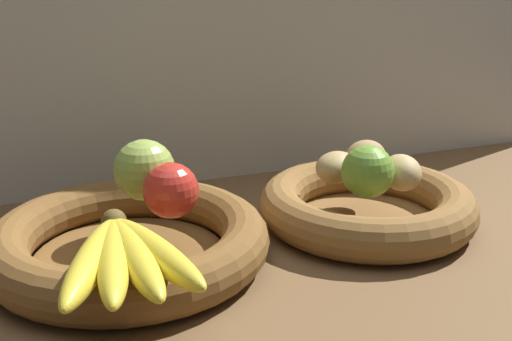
{
  "coord_description": "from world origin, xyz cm",
  "views": [
    {
      "loc": [
        -27.75,
        -66.88,
        34.8
      ],
      "look_at": [
        -1.05,
        3.0,
        9.72
      ],
      "focal_mm": 44.49,
      "sensor_mm": 36.0,
      "label": 1
    }
  ],
  "objects": [
    {
      "name": "apple_green_back",
      "position": [
        -13.94,
        8.52,
        9.6
      ],
      "size": [
        7.76,
        7.76,
        7.76
      ],
      "primitive_type": "sphere",
      "color": "#99B74C",
      "rests_on": "fruit_bowl_left"
    },
    {
      "name": "apple_red_right",
      "position": [
        -12.25,
        1.62,
        9.03
      ],
      "size": [
        6.62,
        6.62,
        6.62
      ],
      "primitive_type": "sphere",
      "color": "red",
      "rests_on": "fruit_bowl_left"
    },
    {
      "name": "fruit_bowl_left",
      "position": [
        -17.32,
        3.0,
        2.68
      ],
      "size": [
        33.72,
        33.72,
        5.72
      ],
      "color": "brown",
      "rests_on": "ground_plane"
    },
    {
      "name": "potato_oblong",
      "position": [
        11.74,
        5.7,
        7.83
      ],
      "size": [
        8.58,
        8.28,
        4.22
      ],
      "primitive_type": "ellipsoid",
      "rotation": [
        0.0,
        0.0,
        0.62
      ],
      "color": "tan",
      "rests_on": "fruit_bowl_right"
    },
    {
      "name": "potato_small",
      "position": [
        18.31,
        -0.1,
        8.07
      ],
      "size": [
        6.67,
        7.76,
        4.69
      ],
      "primitive_type": "ellipsoid",
      "rotation": [
        0.0,
        0.0,
        4.44
      ],
      "color": "tan",
      "rests_on": "fruit_bowl_right"
    },
    {
      "name": "potato_large",
      "position": [
        15.22,
        3.0,
        7.85
      ],
      "size": [
        6.92,
        7.69,
        4.25
      ],
      "primitive_type": "ellipsoid",
      "rotation": [
        0.0,
        0.0,
        2.03
      ],
      "color": "#A38451",
      "rests_on": "fruit_bowl_right"
    },
    {
      "name": "lime_near",
      "position": [
        12.72,
        -0.75,
        9.11
      ],
      "size": [
        6.78,
        6.78,
        6.78
      ],
      "primitive_type": "sphere",
      "color": "#6B9E33",
      "rests_on": "fruit_bowl_right"
    },
    {
      "name": "back_wall",
      "position": [
        0.0,
        30.0,
        27.5
      ],
      "size": [
        140.0,
        3.0,
        55.0
      ],
      "color": "silver",
      "rests_on": "ground_plane"
    },
    {
      "name": "banana_bunch_front",
      "position": [
        -19.88,
        -10.07,
        7.3
      ],
      "size": [
        14.95,
        20.32,
        3.16
      ],
      "color": "yellow",
      "rests_on": "fruit_bowl_left"
    },
    {
      "name": "potato_back",
      "position": [
        17.15,
        7.25,
        8.18
      ],
      "size": [
        6.84,
        6.04,
        4.92
      ],
      "primitive_type": "ellipsoid",
      "rotation": [
        0.0,
        0.0,
        0.16
      ],
      "color": "#A38451",
      "rests_on": "fruit_bowl_right"
    },
    {
      "name": "ground_plane",
      "position": [
        0.0,
        0.0,
        -1.5
      ],
      "size": [
        140.0,
        90.0,
        3.0
      ],
      "primitive_type": "cube",
      "color": "brown"
    },
    {
      "name": "fruit_bowl_right",
      "position": [
        15.22,
        3.0,
        2.69
      ],
      "size": [
        29.52,
        29.52,
        5.72
      ],
      "color": "brown",
      "rests_on": "ground_plane"
    }
  ]
}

